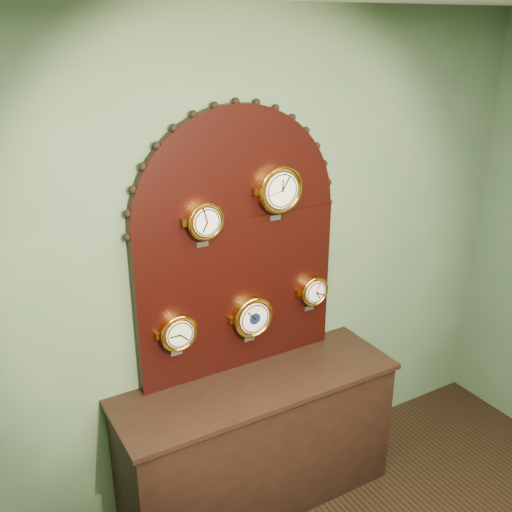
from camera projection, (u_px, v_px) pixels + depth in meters
wall_back at (234, 272)px, 3.28m from camera, size 4.00×0.00×4.00m
shop_counter at (258, 444)px, 3.43m from camera, size 1.60×0.50×0.80m
display_board at (238, 236)px, 3.16m from camera, size 1.26×0.06×1.53m
roman_clock at (204, 221)px, 2.95m from camera, size 0.20×0.08×0.25m
arabic_clock at (279, 189)px, 3.11m from camera, size 0.26×0.08×0.31m
hygrometer at (178, 332)px, 3.08m from camera, size 0.21×0.08×0.26m
barometer at (252, 316)px, 3.30m from camera, size 0.25×0.08×0.30m
tide_clock at (313, 291)px, 3.47m from camera, size 0.18×0.08×0.24m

